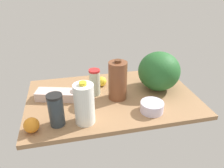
% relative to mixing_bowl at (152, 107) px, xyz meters
% --- Properties ---
extents(countertop, '(1.20, 0.76, 0.03)m').
position_rel_mixing_bowl_xyz_m(countertop, '(-0.21, 0.24, -0.05)').
color(countertop, '#98704B').
rests_on(countertop, ground).
extents(mixing_bowl, '(0.15, 0.15, 0.07)m').
position_rel_mixing_bowl_xyz_m(mixing_bowl, '(0.00, 0.00, 0.00)').
color(mixing_bowl, silver).
rests_on(mixing_bowl, countertop).
extents(chocolate_milk_jug, '(0.13, 0.13, 0.29)m').
position_rel_mixing_bowl_xyz_m(chocolate_milk_jug, '(-0.17, 0.21, 0.10)').
color(chocolate_milk_jug, brown).
rests_on(chocolate_milk_jug, countertop).
extents(egg_carton, '(0.31, 0.18, 0.06)m').
position_rel_mixing_bowl_xyz_m(egg_carton, '(-0.59, 0.29, -0.00)').
color(egg_carton, beige).
rests_on(egg_carton, countertop).
extents(watermelon, '(0.31, 0.31, 0.29)m').
position_rel_mixing_bowl_xyz_m(watermelon, '(0.16, 0.28, 0.11)').
color(watermelon, '#25602A').
rests_on(watermelon, countertop).
extents(shaker_bottle, '(0.09, 0.09, 0.20)m').
position_rel_mixing_bowl_xyz_m(shaker_bottle, '(-0.59, -0.00, 0.07)').
color(shaker_bottle, '#303A42').
rests_on(shaker_bottle, countertop).
extents(tumbler_cup, '(0.08, 0.08, 0.20)m').
position_rel_mixing_bowl_xyz_m(tumbler_cup, '(-0.32, 0.29, 0.07)').
color(tumbler_cup, beige).
rests_on(tumbler_cup, countertop).
extents(milk_jug, '(0.12, 0.12, 0.27)m').
position_rel_mixing_bowl_xyz_m(milk_jug, '(-0.43, -0.01, 0.09)').
color(milk_jug, white).
rests_on(milk_jug, countertop).
extents(lemon_by_jug, '(0.07, 0.07, 0.07)m').
position_rel_mixing_bowl_xyz_m(lemon_by_jug, '(-0.25, 0.41, 0.00)').
color(lemon_by_jug, yellow).
rests_on(lemon_by_jug, countertop).
extents(orange_near_front, '(0.09, 0.09, 0.09)m').
position_rel_mixing_bowl_xyz_m(orange_near_front, '(-0.73, -0.04, 0.01)').
color(orange_near_front, orange).
rests_on(orange_near_front, countertop).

